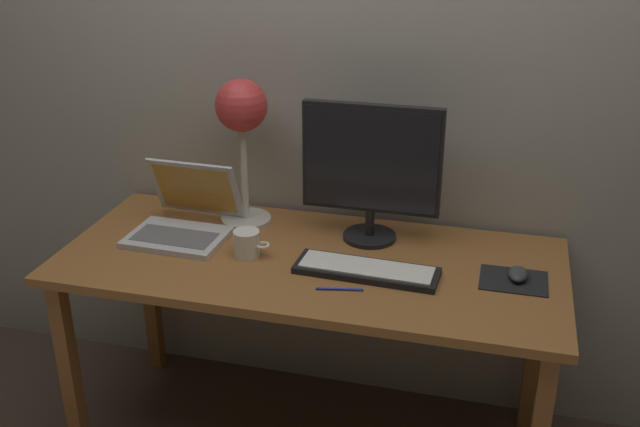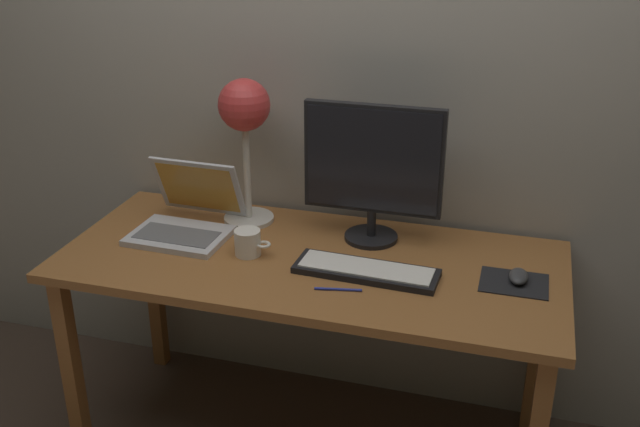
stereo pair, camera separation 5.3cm
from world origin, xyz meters
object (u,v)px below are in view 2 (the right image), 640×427
object	(u,v)px
desk_lamp	(245,116)
pen	(338,289)
mouse	(518,276)
coffee_mug	(248,243)
laptop	(189,212)
monitor	(373,167)
keyboard_main	(366,271)

from	to	relation	value
desk_lamp	pen	xyz separation A→B (m)	(0.43, -0.39, -0.38)
mouse	coffee_mug	distance (m)	0.84
laptop	coffee_mug	bearing A→B (deg)	-24.50
monitor	mouse	xyz separation A→B (m)	(0.49, -0.17, -0.24)
coffee_mug	monitor	bearing A→B (deg)	31.89
pen	mouse	bearing A→B (deg)	21.44
keyboard_main	desk_lamp	distance (m)	0.67
monitor	coffee_mug	xyz separation A→B (m)	(-0.35, -0.22, -0.22)
desk_lamp	mouse	size ratio (longest dim) A/B	5.29
keyboard_main	pen	distance (m)	0.13
keyboard_main	pen	size ratio (longest dim) A/B	3.18
monitor	mouse	distance (m)	0.57
keyboard_main	pen	bearing A→B (deg)	-114.87
laptop	pen	distance (m)	0.66
coffee_mug	pen	xyz separation A→B (m)	(0.34, -0.14, -0.04)
desk_lamp	pen	distance (m)	0.69
laptop	pen	bearing A→B (deg)	-23.83
monitor	laptop	world-z (taller)	monitor
desk_lamp	mouse	xyz separation A→B (m)	(0.93, -0.20, -0.36)
keyboard_main	laptop	distance (m)	0.67
laptop	desk_lamp	bearing A→B (deg)	37.33
keyboard_main	coffee_mug	world-z (taller)	coffee_mug
monitor	coffee_mug	size ratio (longest dim) A/B	3.88
keyboard_main	coffee_mug	distance (m)	0.39
keyboard_main	pen	xyz separation A→B (m)	(-0.06, -0.12, -0.01)
monitor	pen	xyz separation A→B (m)	(-0.02, -0.36, -0.25)
keyboard_main	mouse	size ratio (longest dim) A/B	4.64
mouse	monitor	bearing A→B (deg)	161.05
keyboard_main	coffee_mug	size ratio (longest dim) A/B	3.74
pen	laptop	bearing A→B (deg)	156.17
desk_lamp	monitor	bearing A→B (deg)	-3.64
mouse	pen	xyz separation A→B (m)	(-0.50, -0.20, -0.02)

